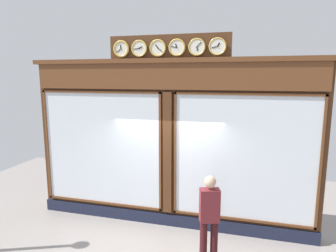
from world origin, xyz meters
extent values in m
cube|color=#4C2B16|center=(0.00, -0.15, 1.88)|extent=(6.55, 0.30, 3.76)
cube|color=#191E33|center=(0.00, 0.02, 0.14)|extent=(6.55, 0.08, 0.28)
cube|color=brown|center=(0.00, 0.04, 3.47)|extent=(6.42, 0.08, 0.57)
cube|color=brown|center=(0.00, 0.02, 3.81)|extent=(6.68, 0.20, 0.10)
cube|color=silver|center=(-1.66, 0.01, 1.74)|extent=(2.93, 0.02, 2.68)
cube|color=brown|center=(-1.66, 0.04, 3.11)|extent=(3.03, 0.04, 0.05)
cube|color=brown|center=(-1.66, 0.04, 0.37)|extent=(3.03, 0.04, 0.05)
cube|color=brown|center=(-3.15, 0.04, 1.74)|extent=(0.05, 0.04, 2.78)
cube|color=brown|center=(-0.18, 0.04, 1.74)|extent=(0.05, 0.04, 2.78)
cube|color=silver|center=(1.66, 0.01, 1.74)|extent=(2.93, 0.02, 2.68)
cube|color=brown|center=(1.66, 0.04, 3.11)|extent=(3.03, 0.04, 0.05)
cube|color=brown|center=(1.66, 0.04, 0.37)|extent=(3.03, 0.04, 0.05)
cube|color=brown|center=(3.15, 0.04, 1.74)|extent=(0.05, 0.04, 2.78)
cube|color=brown|center=(0.18, 0.04, 1.74)|extent=(0.05, 0.04, 2.78)
cube|color=#4C2B16|center=(0.00, 0.03, 1.74)|extent=(0.20, 0.10, 2.78)
cube|color=#4C2B16|center=(0.00, -0.02, 4.07)|extent=(2.68, 0.06, 0.56)
cylinder|color=silver|center=(-1.06, 0.06, 4.07)|extent=(0.30, 0.02, 0.30)
torus|color=gold|center=(-1.06, 0.06, 4.07)|extent=(0.36, 0.03, 0.36)
cube|color=black|center=(-1.08, 0.07, 4.10)|extent=(0.06, 0.01, 0.08)
cube|color=black|center=(-0.99, 0.07, 4.05)|extent=(0.13, 0.01, 0.04)
sphere|color=black|center=(-1.06, 0.08, 4.07)|extent=(0.02, 0.02, 0.02)
cylinder|color=silver|center=(-0.63, 0.06, 4.07)|extent=(0.30, 0.02, 0.30)
torus|color=gold|center=(-0.63, 0.06, 4.07)|extent=(0.36, 0.04, 0.36)
cube|color=black|center=(-0.64, 0.07, 4.03)|extent=(0.03, 0.01, 0.08)
cube|color=black|center=(-0.68, 0.07, 4.11)|extent=(0.10, 0.01, 0.10)
sphere|color=black|center=(-0.63, 0.08, 4.07)|extent=(0.02, 0.02, 0.02)
cylinder|color=silver|center=(-0.21, 0.06, 4.07)|extent=(0.30, 0.02, 0.30)
torus|color=gold|center=(-0.21, 0.06, 4.07)|extent=(0.36, 0.04, 0.36)
cube|color=black|center=(-0.20, 0.07, 4.11)|extent=(0.05, 0.01, 0.08)
cube|color=black|center=(-0.15, 0.07, 4.08)|extent=(0.13, 0.01, 0.03)
sphere|color=black|center=(-0.21, 0.08, 4.07)|extent=(0.02, 0.02, 0.02)
cylinder|color=silver|center=(0.21, 0.06, 4.07)|extent=(0.30, 0.02, 0.30)
torus|color=gold|center=(0.21, 0.06, 4.07)|extent=(0.37, 0.04, 0.37)
cube|color=black|center=(0.23, 0.07, 4.10)|extent=(0.06, 0.01, 0.08)
cube|color=black|center=(0.16, 0.07, 4.03)|extent=(0.11, 0.01, 0.09)
sphere|color=black|center=(0.21, 0.08, 4.07)|extent=(0.02, 0.02, 0.02)
cylinder|color=silver|center=(0.63, 0.06, 4.07)|extent=(0.30, 0.02, 0.30)
torus|color=gold|center=(0.63, 0.06, 4.07)|extent=(0.36, 0.04, 0.36)
cube|color=black|center=(0.60, 0.07, 4.09)|extent=(0.08, 0.01, 0.05)
cube|color=black|center=(0.70, 0.07, 4.06)|extent=(0.13, 0.01, 0.03)
sphere|color=black|center=(0.63, 0.08, 4.07)|extent=(0.02, 0.02, 0.02)
cylinder|color=silver|center=(1.06, 0.06, 4.07)|extent=(0.30, 0.02, 0.30)
torus|color=gold|center=(1.06, 0.06, 4.07)|extent=(0.37, 0.05, 0.37)
cube|color=black|center=(1.06, 0.07, 4.11)|extent=(0.03, 0.01, 0.08)
cube|color=black|center=(1.11, 0.07, 4.03)|extent=(0.11, 0.01, 0.08)
sphere|color=black|center=(1.06, 0.08, 4.07)|extent=(0.02, 0.02, 0.02)
cylinder|color=#3A1316|center=(-1.00, 1.17, 0.41)|extent=(0.14, 0.14, 0.82)
cylinder|color=#3A1316|center=(-1.19, 1.11, 0.41)|extent=(0.14, 0.14, 0.82)
cube|color=maroon|center=(-1.10, 1.14, 1.13)|extent=(0.41, 0.32, 0.62)
sphere|color=tan|center=(-1.10, 1.14, 1.58)|extent=(0.22, 0.22, 0.22)
camera|label=1|loc=(-1.66, 6.21, 3.46)|focal=31.23mm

